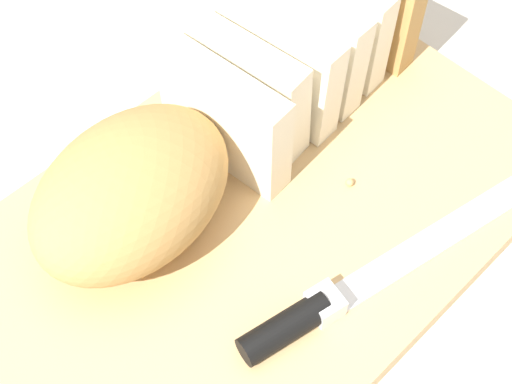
% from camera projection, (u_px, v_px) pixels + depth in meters
% --- Properties ---
extents(ground_plane, '(3.00, 3.00, 0.00)m').
position_uv_depth(ground_plane, '(256.00, 231.00, 0.55)').
color(ground_plane, beige).
extents(cutting_board, '(0.45, 0.29, 0.02)m').
position_uv_depth(cutting_board, '(256.00, 223.00, 0.54)').
color(cutting_board, tan).
rests_on(cutting_board, ground_plane).
extents(bread_loaf, '(0.35, 0.14, 0.09)m').
position_uv_depth(bread_loaf, '(213.00, 121.00, 0.53)').
color(bread_loaf, tan).
rests_on(bread_loaf, cutting_board).
extents(bread_knife, '(0.25, 0.06, 0.02)m').
position_uv_depth(bread_knife, '(332.00, 300.00, 0.49)').
color(bread_knife, silver).
rests_on(bread_knife, cutting_board).
extents(crumb_near_knife, '(0.01, 0.01, 0.01)m').
position_uv_depth(crumb_near_knife, '(350.00, 182.00, 0.55)').
color(crumb_near_knife, tan).
rests_on(crumb_near_knife, cutting_board).
extents(crumb_near_loaf, '(0.00, 0.00, 0.00)m').
position_uv_depth(crumb_near_loaf, '(195.00, 235.00, 0.52)').
color(crumb_near_loaf, tan).
rests_on(crumb_near_loaf, cutting_board).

